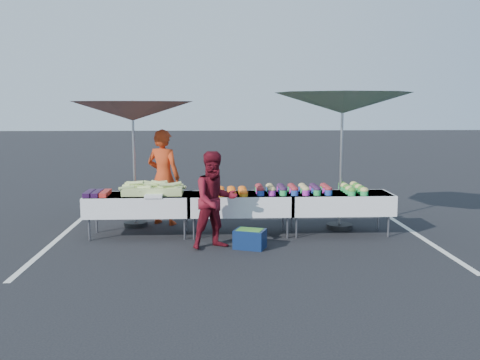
{
  "coord_description": "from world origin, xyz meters",
  "views": [
    {
      "loc": [
        -0.45,
        -9.41,
        2.32
      ],
      "look_at": [
        0.0,
        0.0,
        1.0
      ],
      "focal_mm": 40.0,
      "sensor_mm": 36.0,
      "label": 1
    }
  ],
  "objects_px": {
    "table_left": "(139,204)",
    "umbrella_right": "(343,104)",
    "umbrella_left": "(133,112)",
    "customer": "(215,200)",
    "storage_bin": "(250,238)",
    "vendor": "(163,177)",
    "table_center": "(240,203)",
    "table_right": "(339,202)"
  },
  "relations": [
    {
      "from": "table_center",
      "to": "customer",
      "type": "distance_m",
      "value": 1.01
    },
    {
      "from": "umbrella_left",
      "to": "storage_bin",
      "type": "distance_m",
      "value": 3.39
    },
    {
      "from": "table_center",
      "to": "customer",
      "type": "relative_size",
      "value": 1.17
    },
    {
      "from": "table_center",
      "to": "table_left",
      "type": "bearing_deg",
      "value": 180.0
    },
    {
      "from": "table_left",
      "to": "customer",
      "type": "xyz_separation_m",
      "value": [
        1.35,
        -0.87,
        0.21
      ]
    },
    {
      "from": "table_left",
      "to": "umbrella_left",
      "type": "height_order",
      "value": "umbrella_left"
    },
    {
      "from": "customer",
      "to": "umbrella_left",
      "type": "height_order",
      "value": "umbrella_left"
    },
    {
      "from": "table_right",
      "to": "umbrella_right",
      "type": "xyz_separation_m",
      "value": [
        0.11,
        0.4,
        1.76
      ]
    },
    {
      "from": "umbrella_right",
      "to": "storage_bin",
      "type": "bearing_deg",
      "value": -143.59
    },
    {
      "from": "vendor",
      "to": "umbrella_left",
      "type": "height_order",
      "value": "umbrella_left"
    },
    {
      "from": "table_left",
      "to": "umbrella_left",
      "type": "bearing_deg",
      "value": 103.08
    },
    {
      "from": "table_left",
      "to": "vendor",
      "type": "relative_size",
      "value": 1.0
    },
    {
      "from": "table_right",
      "to": "umbrella_left",
      "type": "relative_size",
      "value": 0.65
    },
    {
      "from": "umbrella_right",
      "to": "storage_bin",
      "type": "distance_m",
      "value": 3.11
    },
    {
      "from": "umbrella_left",
      "to": "umbrella_right",
      "type": "relative_size",
      "value": 0.95
    },
    {
      "from": "table_right",
      "to": "vendor",
      "type": "height_order",
      "value": "vendor"
    },
    {
      "from": "umbrella_right",
      "to": "storage_bin",
      "type": "xyz_separation_m",
      "value": [
        -1.79,
        -1.32,
        -2.18
      ]
    },
    {
      "from": "table_left",
      "to": "umbrella_right",
      "type": "height_order",
      "value": "umbrella_right"
    },
    {
      "from": "table_left",
      "to": "table_center",
      "type": "relative_size",
      "value": 1.0
    },
    {
      "from": "table_center",
      "to": "table_right",
      "type": "bearing_deg",
      "value": 0.0
    },
    {
      "from": "customer",
      "to": "umbrella_right",
      "type": "distance_m",
      "value": 3.09
    },
    {
      "from": "umbrella_right",
      "to": "table_right",
      "type": "bearing_deg",
      "value": -105.22
    },
    {
      "from": "table_left",
      "to": "table_center",
      "type": "distance_m",
      "value": 1.8
    },
    {
      "from": "vendor",
      "to": "umbrella_right",
      "type": "relative_size",
      "value": 0.62
    },
    {
      "from": "umbrella_right",
      "to": "vendor",
      "type": "bearing_deg",
      "value": 170.51
    },
    {
      "from": "customer",
      "to": "table_right",
      "type": "bearing_deg",
      "value": -1.28
    },
    {
      "from": "table_center",
      "to": "vendor",
      "type": "distance_m",
      "value": 1.77
    },
    {
      "from": "table_right",
      "to": "customer",
      "type": "relative_size",
      "value": 1.17
    },
    {
      "from": "umbrella_left",
      "to": "customer",
      "type": "bearing_deg",
      "value": -47.44
    },
    {
      "from": "table_right",
      "to": "storage_bin",
      "type": "bearing_deg",
      "value": -151.3
    },
    {
      "from": "table_center",
      "to": "vendor",
      "type": "relative_size",
      "value": 1.0
    },
    {
      "from": "table_center",
      "to": "customer",
      "type": "height_order",
      "value": "customer"
    },
    {
      "from": "table_left",
      "to": "table_right",
      "type": "relative_size",
      "value": 1.0
    },
    {
      "from": "table_center",
      "to": "umbrella_left",
      "type": "xyz_separation_m",
      "value": [
        -1.99,
        0.8,
        1.61
      ]
    },
    {
      "from": "table_right",
      "to": "table_center",
      "type": "bearing_deg",
      "value": 180.0
    },
    {
      "from": "vendor",
      "to": "storage_bin",
      "type": "height_order",
      "value": "vendor"
    },
    {
      "from": "customer",
      "to": "umbrella_right",
      "type": "height_order",
      "value": "umbrella_right"
    },
    {
      "from": "table_right",
      "to": "umbrella_right",
      "type": "bearing_deg",
      "value": 74.78
    },
    {
      "from": "vendor",
      "to": "umbrella_right",
      "type": "xyz_separation_m",
      "value": [
        3.36,
        -0.56,
        1.41
      ]
    },
    {
      "from": "storage_bin",
      "to": "umbrella_left",
      "type": "bearing_deg",
      "value": 161.42
    },
    {
      "from": "vendor",
      "to": "umbrella_right",
      "type": "bearing_deg",
      "value": -164.9
    },
    {
      "from": "vendor",
      "to": "umbrella_left",
      "type": "bearing_deg",
      "value": 41.27
    }
  ]
}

